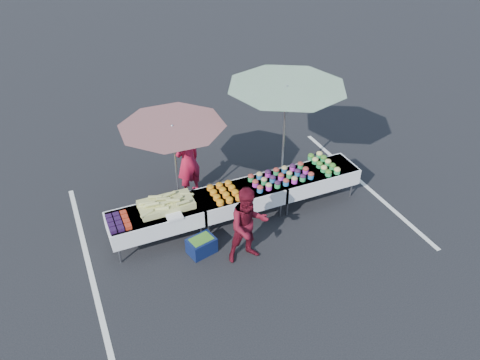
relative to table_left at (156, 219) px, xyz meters
name	(u,v)px	position (x,y,z in m)	size (l,w,h in m)	color
ground	(240,218)	(1.80, 0.00, -0.58)	(80.00, 80.00, 0.00)	black
stripe_left	(88,261)	(-1.40, 0.00, -0.58)	(0.10, 5.00, 0.00)	silver
stripe_right	(363,184)	(5.00, 0.00, -0.58)	(0.10, 5.00, 0.00)	silver
table_left	(156,219)	(0.00, 0.00, 0.00)	(1.86, 0.81, 0.75)	white
table_center	(240,196)	(1.80, 0.00, 0.00)	(1.86, 0.81, 0.75)	white
table_right	(315,177)	(3.60, 0.00, 0.00)	(1.86, 0.81, 0.75)	white
berry_punnets	(118,222)	(-0.71, -0.06, 0.21)	(0.40, 0.54, 0.08)	black
corn_pile	(165,204)	(0.24, 0.04, 0.25)	(1.16, 0.57, 0.26)	#B8C263
plastic_bags	(174,216)	(0.30, -0.30, 0.19)	(0.30, 0.25, 0.05)	white
carrot_bowls	(224,192)	(1.45, -0.01, 0.22)	(0.55, 0.69, 0.11)	orange
potato_cups	(281,176)	(2.75, 0.00, 0.25)	(1.34, 0.58, 0.16)	#2568AC
bean_baskets	(324,163)	(3.86, 0.08, 0.24)	(0.36, 0.86, 0.15)	green
vendor	(188,161)	(1.12, 1.31, 0.29)	(0.64, 0.42, 1.75)	red
customer	(248,225)	(1.47, -1.14, 0.22)	(0.78, 0.61, 1.61)	#5C0D1B
umbrella_left	(173,134)	(0.68, 0.70, 1.38)	(2.80, 2.80, 2.16)	black
umbrella_right	(286,96)	(3.13, 0.64, 1.75)	(2.78, 2.78, 2.58)	black
storage_bin	(202,245)	(0.70, -0.65, -0.41)	(0.60, 0.49, 0.34)	#0D1943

